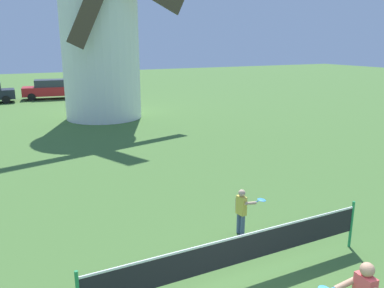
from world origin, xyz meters
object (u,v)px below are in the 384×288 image
Objects in this scene: windmill at (99,16)px; tennis_net at (239,250)px; player_far at (242,209)px; parked_car_red at (51,89)px.

tennis_net is at bearing -96.23° from windmill.
player_far is at bearing -92.85° from windmill.
tennis_net is at bearing -125.46° from player_far.
windmill is 11.49m from parked_car_red.
windmill is 2.07× the size of tennis_net.
windmill is at bearing 87.15° from player_far.
windmill is at bearing 83.77° from tennis_net.
player_far is at bearing 54.54° from tennis_net.
parked_car_red is (-1.80, 10.12, -5.13)m from windmill.
windmill reaches higher than tennis_net.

